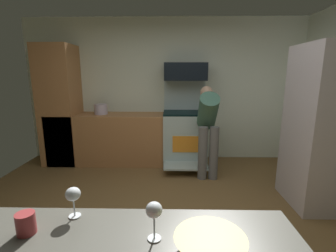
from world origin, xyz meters
TOP-DOWN VIEW (x-y plane):
  - ground_plane at (0.00, 0.00)m, footprint 5.20×4.80m
  - wall_back at (0.00, 2.34)m, footprint 5.20×0.12m
  - lower_cabinet_run at (-0.90, 1.98)m, footprint 2.40×0.60m
  - cabinet_column at (-1.90, 1.98)m, footprint 0.60×0.60m
  - oven_range at (0.33, 1.97)m, footprint 0.76×1.01m
  - microwave at (0.33, 2.06)m, footprint 0.74×0.38m
  - refrigerator at (2.03, 0.58)m, footprint 0.90×0.78m
  - person_cook at (0.66, 1.42)m, footprint 0.31×0.63m
  - mixing_bowl_small at (0.26, -1.42)m, footprint 0.29×0.29m
  - wine_glass_near at (-0.38, -1.18)m, footprint 0.07×0.07m
  - wine_glass_mid at (0.04, -1.34)m, footprint 0.07×0.07m
  - mug_coffee at (-0.54, -1.31)m, footprint 0.08×0.08m
  - stock_pot at (-1.17, 1.98)m, footprint 0.23×0.23m

SIDE VIEW (x-z plane):
  - ground_plane at x=0.00m, z-range -0.02..0.00m
  - lower_cabinet_run at x=-0.90m, z-range 0.00..0.90m
  - oven_range at x=0.33m, z-range -0.24..1.25m
  - person_cook at x=0.66m, z-range 0.13..1.55m
  - mixing_bowl_small at x=0.26m, z-range 0.90..0.98m
  - mug_coffee at x=-0.54m, z-range 0.90..1.00m
  - refrigerator at x=2.03m, z-range 0.00..1.94m
  - stock_pot at x=-1.17m, z-range 0.90..1.08m
  - wine_glass_near at x=-0.38m, z-range 0.94..1.09m
  - wine_glass_mid at x=0.04m, z-range 0.94..1.12m
  - cabinet_column at x=-1.90m, z-range 0.00..2.10m
  - wall_back at x=0.00m, z-range 0.00..2.60m
  - microwave at x=0.33m, z-range 1.49..1.80m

